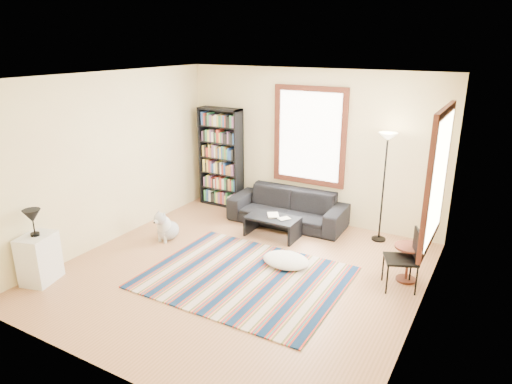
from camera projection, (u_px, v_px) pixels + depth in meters
The scene contains 21 objects.
floor at pixel (239, 275), 6.77m from camera, with size 5.00×5.00×0.10m, color #AC734E.
ceiling at pixel (237, 74), 5.85m from camera, with size 5.00×5.00×0.10m, color white.
wall_back at pixel (311, 146), 8.41m from camera, with size 5.00×0.10×2.80m, color beige.
wall_front at pixel (93, 252), 4.21m from camera, with size 5.00×0.10×2.80m, color beige.
wall_left at pixel (107, 159), 7.50m from camera, with size 0.10×5.00×2.80m, color beige.
wall_right at pixel (431, 214), 5.11m from camera, with size 0.10×5.00×2.80m, color beige.
window_back at pixel (310, 136), 8.28m from camera, with size 1.20×0.06×1.60m, color white.
window_right at pixel (438, 179), 5.75m from camera, with size 0.06×1.20×1.60m, color white.
rug at pixel (245, 277), 6.57m from camera, with size 2.76×2.21×0.02m, color #0D2544.
sofa at pixel (287, 207), 8.44m from camera, with size 0.84×2.15×0.63m, color black.
bookshelf at pixel (221, 158), 9.22m from camera, with size 0.90×0.30×2.00m, color black.
coffee_table at pixel (273, 227), 7.92m from camera, with size 0.90×0.50×0.36m, color black.
book_a at pixel (268, 215), 7.90m from camera, with size 0.25×0.19×0.02m, color beige.
book_b at pixel (282, 217), 7.83m from camera, with size 0.15×0.20×0.02m, color beige.
floor_cushion at pixel (286, 260), 6.90m from camera, with size 0.73×0.55×0.18m, color beige.
floor_lamp at pixel (383, 188), 7.53m from camera, with size 0.30×0.30×1.86m, color black, non-canonical shape.
side_table at pixel (407, 263), 6.43m from camera, with size 0.40×0.40×0.54m, color #4B1812.
folding_chair at pixel (401, 260), 6.18m from camera, with size 0.42×0.40×0.86m, color black.
white_cabinet at pixel (39, 259), 6.39m from camera, with size 0.38×0.50×0.70m, color silver.
table_lamp at pixel (33, 223), 6.22m from camera, with size 0.24×0.24×0.38m, color black, non-canonical shape.
dog at pixel (168, 225), 7.78m from camera, with size 0.38×0.53×0.53m, color silver, non-canonical shape.
Camera 1 is at (3.20, -5.12, 3.26)m, focal length 32.00 mm.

